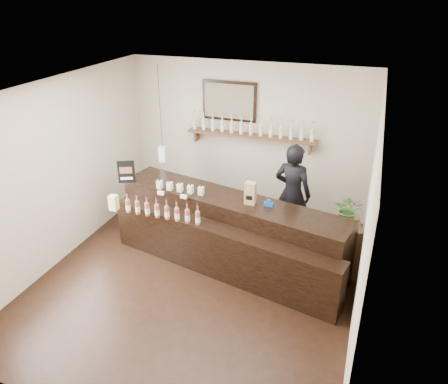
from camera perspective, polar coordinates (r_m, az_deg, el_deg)
The scene contains 10 objects.
ground at distance 6.69m, azimuth -3.39°, elevation -11.06°, with size 5.00×5.00×0.00m, color black.
room_shell at distance 5.85m, azimuth -3.82°, elevation 2.49°, with size 5.00×5.00×5.00m.
back_wall_decor at distance 7.98m, azimuth 1.88°, elevation 9.25°, with size 2.66×0.96×1.69m.
counter at distance 6.78m, azimuth 0.36°, elevation -5.49°, with size 3.81×1.81×1.22m.
promo_sign at distance 7.23m, azimuth -12.64°, elevation 2.57°, with size 0.26×0.13×0.38m.
paper_bag at distance 6.39m, azimuth 3.46°, elevation -0.16°, with size 0.16×0.12×0.34m.
tape_dispenser at distance 6.39m, azimuth 5.84°, elevation -1.52°, with size 0.13×0.05×0.11m.
side_cabinet at distance 6.88m, azimuth 15.35°, elevation -6.86°, with size 0.49×0.62×0.81m.
potted_plant at distance 6.57m, azimuth 15.97°, elevation -2.21°, with size 0.40×0.35×0.45m, color #3B6B2A.
shopkeeper at distance 7.23m, azimuth 8.97°, elevation 0.59°, with size 0.71×0.47×1.95m, color black.
Camera 1 is at (2.14, -4.94, 3.98)m, focal length 35.00 mm.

